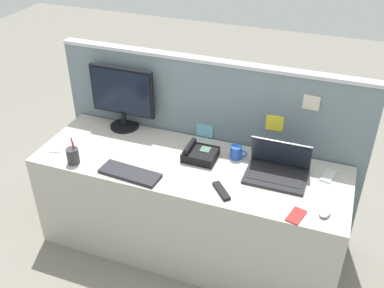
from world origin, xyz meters
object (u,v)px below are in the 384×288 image
keyboard_main (130,173)px  cell_phone_silver_slab (329,176)px  laptop (278,168)px  cell_phone_white_slab (58,146)px  coffee_mug (236,152)px  desktop_monitor (122,95)px  tv_remote (221,191)px  desk_phone (200,154)px  cell_phone_red_case (296,216)px  computer_mouse_right_hand (325,212)px  pen_cup (73,156)px

keyboard_main → cell_phone_silver_slab: bearing=24.1°
laptop → cell_phone_white_slab: bearing=-171.9°
laptop → coffee_mug: bearing=163.2°
desktop_monitor → tv_remote: desktop_monitor is taller
coffee_mug → desk_phone: bearing=-158.3°
cell_phone_white_slab → cell_phone_red_case: 1.63m
desk_phone → coffee_mug: bearing=21.7°
coffee_mug → keyboard_main: bearing=-144.1°
desk_phone → computer_mouse_right_hand: desk_phone is taller
tv_remote → cell_phone_white_slab: bearing=135.1°
laptop → cell_phone_white_slab: 1.47m
computer_mouse_right_hand → cell_phone_silver_slab: bearing=99.3°
computer_mouse_right_hand → coffee_mug: 0.70m
desktop_monitor → desk_phone: (0.65, -0.20, -0.22)m
desk_phone → keyboard_main: 0.47m
desktop_monitor → desk_phone: 0.71m
desk_phone → cell_phone_white_slab: desk_phone is taller
computer_mouse_right_hand → laptop: bearing=146.0°
computer_mouse_right_hand → pen_cup: bearing=-171.1°
laptop → cell_phone_silver_slab: laptop is taller
desk_phone → computer_mouse_right_hand: bearing=-18.3°
cell_phone_silver_slab → laptop: bearing=-150.2°
laptop → coffee_mug: laptop is taller
desktop_monitor → keyboard_main: bearing=-59.5°
computer_mouse_right_hand → cell_phone_red_case: size_ratio=0.75×
cell_phone_red_case → cell_phone_white_slab: bearing=-170.4°
computer_mouse_right_hand → pen_cup: pen_cup is taller
pen_cup → cell_phone_white_slab: (-0.21, 0.12, -0.05)m
desktop_monitor → desk_phone: bearing=-17.2°
cell_phone_red_case → keyboard_main: bearing=-166.9°
desktop_monitor → laptop: bearing=-9.7°
cell_phone_silver_slab → tv_remote: bearing=-133.0°
laptop → cell_phone_red_case: (0.17, -0.35, -0.05)m
computer_mouse_right_hand → keyboard_main: bearing=-170.8°
laptop → pen_cup: laptop is taller
keyboard_main → tv_remote: size_ratio=2.26×
laptop → tv_remote: laptop is taller
cell_phone_white_slab → cell_phone_silver_slab: size_ratio=1.07×
desk_phone → pen_cup: 0.81m
cell_phone_white_slab → cell_phone_red_case: bearing=-23.4°
cell_phone_white_slab → coffee_mug: bearing=-4.4°
tv_remote → pen_cup: bearing=141.5°
pen_cup → cell_phone_silver_slab: (1.54, 0.42, -0.05)m
cell_phone_white_slab → computer_mouse_right_hand: bearing=-20.6°
desk_phone → cell_phone_red_case: size_ratio=1.56×
laptop → tv_remote: 0.40m
cell_phone_red_case → tv_remote: size_ratio=0.78×
desktop_monitor → cell_phone_white_slab: (-0.30, -0.40, -0.25)m
cell_phone_silver_slab → tv_remote: 0.68m
pen_cup → desktop_monitor: bearing=80.2°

